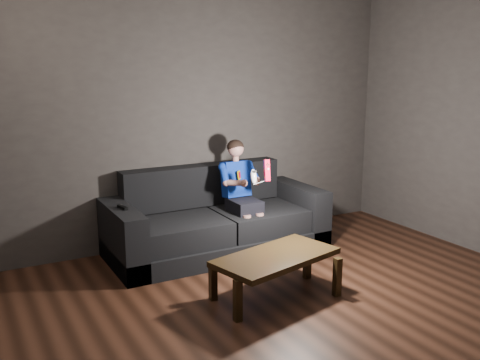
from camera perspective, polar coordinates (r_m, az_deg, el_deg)
floor at (r=3.98m, az=9.23°, el=-16.58°), size 5.00×5.00×0.00m
back_wall at (r=5.69m, az=-5.97°, el=6.57°), size 5.00×0.04×2.70m
sofa at (r=5.55m, az=-2.58°, el=-4.81°), size 2.22×0.96×0.86m
child at (r=5.50m, az=0.04°, el=-0.46°), size 0.41×0.51×1.02m
wii_remote_red at (r=5.16m, az=2.90°, el=1.04°), size 0.07×0.09×0.21m
nunchuk_white at (r=5.10m, az=1.46°, el=0.37°), size 0.07×0.10×0.15m
wii_remote_black at (r=5.04m, az=-12.44°, el=-2.87°), size 0.06×0.15×0.03m
coffee_table at (r=4.46m, az=3.86°, el=-8.54°), size 1.14×0.76×0.38m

